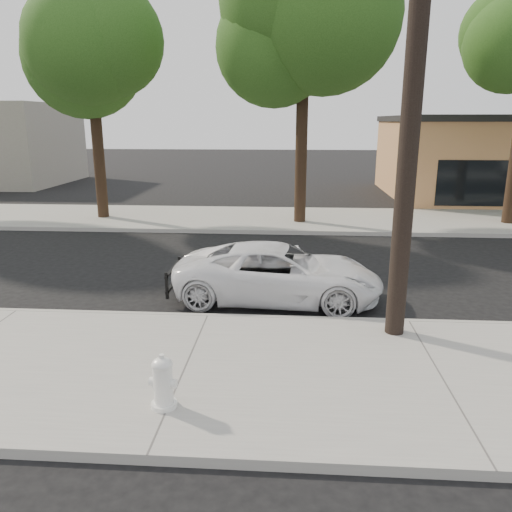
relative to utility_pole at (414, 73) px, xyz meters
name	(u,v)px	position (x,y,z in m)	size (l,w,h in m)	color
ground	(222,288)	(-3.60, 2.70, -4.70)	(120.00, 120.00, 0.00)	black
near_sidewalk	(186,370)	(-3.60, -1.60, -4.62)	(90.00, 4.40, 0.15)	gray
far_sidewalk	(250,219)	(-3.60, 11.20, -4.62)	(90.00, 5.00, 0.15)	gray
curb_near	(208,318)	(-3.60, 0.60, -4.62)	(90.00, 0.12, 0.16)	#9E9B93
utility_pole	(414,73)	(0.00, 0.00, 0.00)	(1.40, 0.34, 9.00)	black
tree_b	(94,60)	(-9.41, 10.76, 1.45)	(4.34, 4.20, 8.45)	black
tree_c	(310,33)	(-1.38, 10.34, 2.21)	(4.96, 4.80, 9.55)	black
police_cruiser	(279,273)	(-2.20, 1.98, -4.06)	(2.12, 4.60, 1.28)	white
fire_hydrant	(163,383)	(-3.65, -2.77, -4.19)	(0.39, 0.36, 0.73)	white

